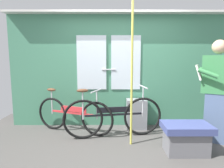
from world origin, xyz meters
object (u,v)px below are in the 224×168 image
object	(u,v)px
bench_seat_corner	(186,137)
bicycle_near_door	(113,117)
handrail_pole	(132,76)
trash_bin_by_wall	(136,114)
bicycle_leaning_behind	(73,115)
passenger_reading_newspaper	(216,89)

from	to	relation	value
bench_seat_corner	bicycle_near_door	bearing A→B (deg)	151.09
handrail_pole	bench_seat_corner	bearing A→B (deg)	-20.65
trash_bin_by_wall	bicycle_leaning_behind	bearing A→B (deg)	-169.63
trash_bin_by_wall	bench_seat_corner	world-z (taller)	trash_bin_by_wall
passenger_reading_newspaper	trash_bin_by_wall	size ratio (longest dim) A/B	2.87
trash_bin_by_wall	handrail_pole	bearing A→B (deg)	-103.96
passenger_reading_newspaper	trash_bin_by_wall	distance (m)	1.51
bicycle_near_door	trash_bin_by_wall	world-z (taller)	bicycle_near_door
bicycle_leaning_behind	bicycle_near_door	bearing A→B (deg)	5.35
bicycle_leaning_behind	handrail_pole	bearing A→B (deg)	-4.95
bicycle_near_door	passenger_reading_newspaper	size ratio (longest dim) A/B	1.04
passenger_reading_newspaper	handrail_pole	world-z (taller)	handrail_pole
bicycle_leaning_behind	bench_seat_corner	bearing A→B (deg)	-2.68
passenger_reading_newspaper	handrail_pole	size ratio (longest dim) A/B	0.75
bicycle_leaning_behind	passenger_reading_newspaper	world-z (taller)	passenger_reading_newspaper
bench_seat_corner	trash_bin_by_wall	bearing A→B (deg)	120.28
passenger_reading_newspaper	handrail_pole	distance (m)	1.43
bicycle_leaning_behind	handrail_pole	world-z (taller)	handrail_pole
handrail_pole	bench_seat_corner	size ratio (longest dim) A/B	3.27
bicycle_near_door	trash_bin_by_wall	distance (m)	0.65
bicycle_near_door	handrail_pole	xyz separation A→B (m)	(0.29, -0.30, 0.77)
handrail_pole	bench_seat_corner	distance (m)	1.24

